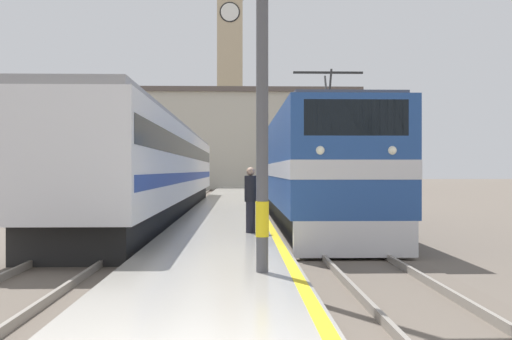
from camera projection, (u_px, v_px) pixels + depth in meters
ground_plane at (230, 205)px, 34.85m from camera, size 200.00×200.00×0.00m
platform at (229, 208)px, 29.85m from camera, size 3.25×140.00×0.30m
rail_track_near at (291, 210)px, 29.94m from camera, size 2.84×140.00×0.16m
rail_track_far at (168, 210)px, 29.77m from camera, size 2.83×140.00×0.16m
locomotive_train at (311, 171)px, 21.50m from camera, size 2.92×16.90×4.88m
passenger_train at (160, 168)px, 27.05m from camera, size 2.92×30.71×3.91m
catenary_mast at (269, 32)px, 10.14m from camera, size 2.48×0.23×8.00m
person_on_platform at (251, 198)px, 16.50m from camera, size 0.34×0.34×1.81m
clock_tower at (230, 75)px, 75.28m from camera, size 3.94×3.94×26.57m
station_building at (245, 140)px, 64.71m from camera, size 23.89×9.04×10.48m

